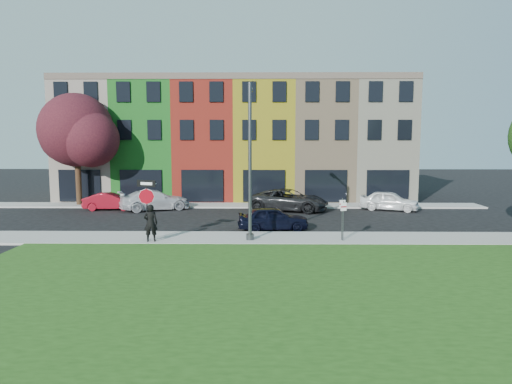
{
  "coord_description": "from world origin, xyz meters",
  "views": [
    {
      "loc": [
        -0.2,
        -20.59,
        5.26
      ],
      "look_at": [
        -0.5,
        4.0,
        2.4
      ],
      "focal_mm": 32.0,
      "sensor_mm": 36.0,
      "label": 1
    }
  ],
  "objects_px": {
    "man": "(151,223)",
    "sedan_near": "(273,218)",
    "stop_sign": "(146,198)",
    "street_lamp": "(250,162)"
  },
  "relations": [
    {
      "from": "man",
      "to": "sedan_near",
      "type": "relative_size",
      "value": 0.45
    },
    {
      "from": "man",
      "to": "street_lamp",
      "type": "xyz_separation_m",
      "value": [
        5.0,
        0.67,
        3.06
      ]
    },
    {
      "from": "street_lamp",
      "to": "man",
      "type": "bearing_deg",
      "value": -172.98
    },
    {
      "from": "stop_sign",
      "to": "street_lamp",
      "type": "distance_m",
      "value": 5.56
    },
    {
      "from": "stop_sign",
      "to": "street_lamp",
      "type": "xyz_separation_m",
      "value": [
        5.24,
        0.39,
        1.81
      ]
    },
    {
      "from": "sedan_near",
      "to": "street_lamp",
      "type": "distance_m",
      "value": 4.64
    },
    {
      "from": "stop_sign",
      "to": "sedan_near",
      "type": "distance_m",
      "value": 7.44
    },
    {
      "from": "man",
      "to": "sedan_near",
      "type": "height_order",
      "value": "man"
    },
    {
      "from": "stop_sign",
      "to": "sedan_near",
      "type": "relative_size",
      "value": 0.73
    },
    {
      "from": "sedan_near",
      "to": "man",
      "type": "bearing_deg",
      "value": 114.1
    }
  ]
}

